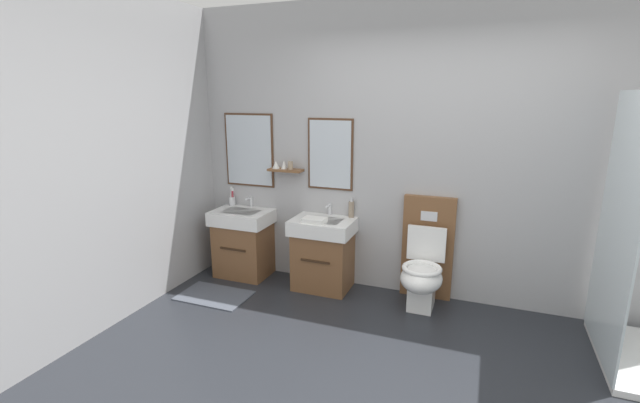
{
  "coord_description": "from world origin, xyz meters",
  "views": [
    {
      "loc": [
        0.48,
        -2.46,
        1.92
      ],
      "look_at": [
        -0.92,
        1.16,
        0.96
      ],
      "focal_mm": 24.46,
      "sensor_mm": 36.0,
      "label": 1
    }
  ],
  "objects_px": {
    "toothbrush_cup": "(232,200)",
    "soap_dispenser": "(351,209)",
    "vanity_sink_right": "(323,252)",
    "folded_hand_towel": "(314,220)",
    "toilet": "(424,266)",
    "vanity_sink_left": "(244,241)"
  },
  "relations": [
    {
      "from": "toilet",
      "to": "soap_dispenser",
      "type": "distance_m",
      "value": 0.89
    },
    {
      "from": "vanity_sink_left",
      "to": "folded_hand_towel",
      "type": "distance_m",
      "value": 0.96
    },
    {
      "from": "folded_hand_towel",
      "to": "toilet",
      "type": "bearing_deg",
      "value": 7.35
    },
    {
      "from": "vanity_sink_right",
      "to": "toilet",
      "type": "distance_m",
      "value": 1.0
    },
    {
      "from": "toilet",
      "to": "toothbrush_cup",
      "type": "relative_size",
      "value": 4.77
    },
    {
      "from": "vanity_sink_right",
      "to": "soap_dispenser",
      "type": "height_order",
      "value": "soap_dispenser"
    },
    {
      "from": "toothbrush_cup",
      "to": "soap_dispenser",
      "type": "bearing_deg",
      "value": 0.41
    },
    {
      "from": "soap_dispenser",
      "to": "folded_hand_towel",
      "type": "xyz_separation_m",
      "value": [
        -0.27,
        -0.31,
        -0.06
      ]
    },
    {
      "from": "toilet",
      "to": "soap_dispenser",
      "type": "relative_size",
      "value": 5.13
    },
    {
      "from": "vanity_sink_right",
      "to": "folded_hand_towel",
      "type": "distance_m",
      "value": 0.39
    },
    {
      "from": "vanity_sink_right",
      "to": "vanity_sink_left",
      "type": "bearing_deg",
      "value": 180.0
    },
    {
      "from": "vanity_sink_left",
      "to": "folded_hand_towel",
      "type": "bearing_deg",
      "value": -8.85
    },
    {
      "from": "vanity_sink_left",
      "to": "toilet",
      "type": "xyz_separation_m",
      "value": [
        1.92,
        -0.0,
        -0.0
      ]
    },
    {
      "from": "folded_hand_towel",
      "to": "vanity_sink_right",
      "type": "bearing_deg",
      "value": 73.72
    },
    {
      "from": "vanity_sink_right",
      "to": "folded_hand_towel",
      "type": "relative_size",
      "value": 3.29
    },
    {
      "from": "soap_dispenser",
      "to": "vanity_sink_right",
      "type": "bearing_deg",
      "value": -144.41
    },
    {
      "from": "toothbrush_cup",
      "to": "soap_dispenser",
      "type": "height_order",
      "value": "toothbrush_cup"
    },
    {
      "from": "vanity_sink_left",
      "to": "vanity_sink_right",
      "type": "xyz_separation_m",
      "value": [
        0.92,
        0.0,
        0.0
      ]
    },
    {
      "from": "soap_dispenser",
      "to": "folded_hand_towel",
      "type": "height_order",
      "value": "soap_dispenser"
    },
    {
      "from": "toilet",
      "to": "vanity_sink_left",
      "type": "bearing_deg",
      "value": 179.92
    },
    {
      "from": "vanity_sink_right",
      "to": "folded_hand_towel",
      "type": "bearing_deg",
      "value": -106.28
    },
    {
      "from": "toilet",
      "to": "folded_hand_towel",
      "type": "bearing_deg",
      "value": -172.65
    }
  ]
}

